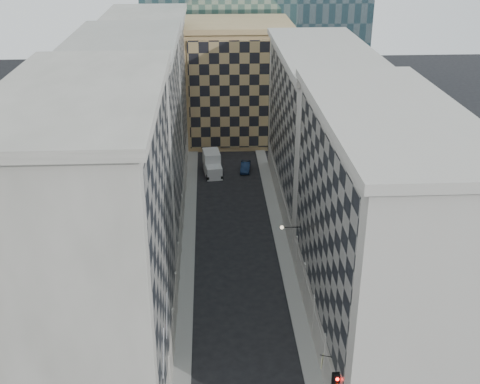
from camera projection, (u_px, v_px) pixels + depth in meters
name	position (u px, v px, depth m)	size (l,w,h in m)	color
sidewalk_west	(188.00, 253.00, 65.69)	(1.50, 100.00, 0.15)	gray
sidewalk_east	(283.00, 251.00, 66.20)	(1.50, 100.00, 0.15)	gray
bldg_left_a	(97.00, 249.00, 43.27)	(10.80, 22.80, 23.70)	gray
bldg_left_b	(131.00, 148.00, 63.43)	(10.80, 22.80, 22.70)	gray
bldg_left_c	(149.00, 96.00, 83.58)	(10.80, 22.80, 21.70)	gray
bldg_right_a	(378.00, 233.00, 48.57)	(10.80, 26.80, 20.70)	#B5AFA5
bldg_right_b	(320.00, 130.00, 73.25)	(10.80, 28.80, 19.70)	#B5AFA5
tan_block	(237.00, 81.00, 96.47)	(16.80, 14.80, 18.80)	tan
flagpoles_left	(165.00, 333.00, 40.58)	(0.10, 6.33, 2.33)	gray
bracket_lamp	(284.00, 227.00, 58.15)	(1.98, 0.36, 0.36)	black
box_truck	(212.00, 164.00, 85.81)	(2.86, 5.74, 3.03)	silver
dark_car	(245.00, 167.00, 86.77)	(1.33, 3.80, 1.25)	#10203D
shop_sign	(322.00, 361.00, 44.26)	(0.88, 0.78, 0.89)	black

